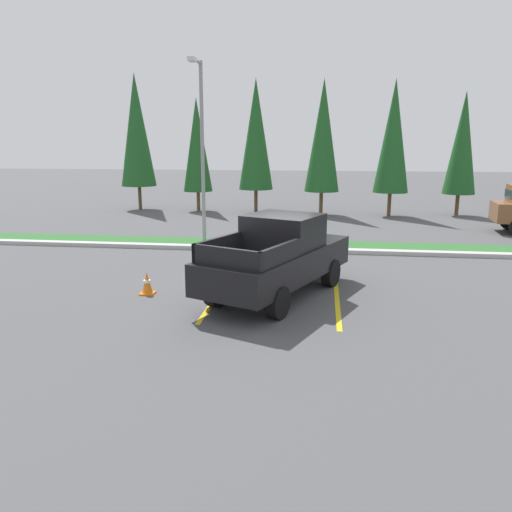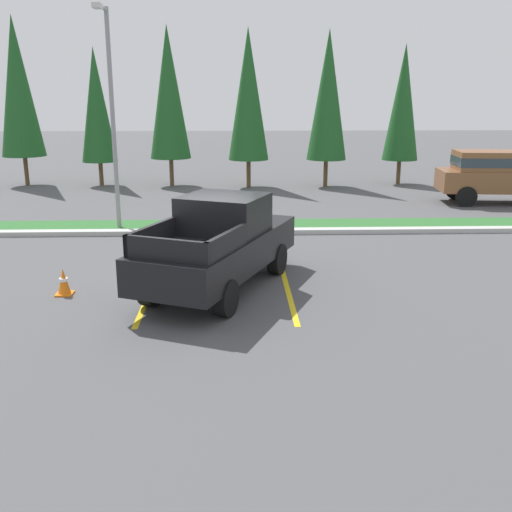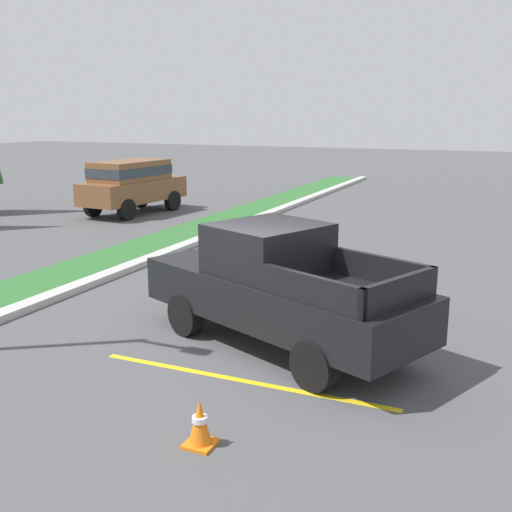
# 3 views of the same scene
# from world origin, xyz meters

# --- Properties ---
(ground_plane) EXTENTS (120.00, 120.00, 0.00)m
(ground_plane) POSITION_xyz_m (0.00, 0.00, 0.00)
(ground_plane) COLOR #4C4C4F
(parking_line_near) EXTENTS (0.12, 4.80, 0.01)m
(parking_line_near) POSITION_xyz_m (-1.11, -0.48, 0.00)
(parking_line_near) COLOR yellow
(parking_line_near) RESTS_ON ground
(parking_line_far) EXTENTS (0.12, 4.80, 0.01)m
(parking_line_far) POSITION_xyz_m (1.99, -0.48, 0.00)
(parking_line_far) COLOR yellow
(parking_line_far) RESTS_ON ground
(curb_strip) EXTENTS (56.00, 0.40, 0.15)m
(curb_strip) POSITION_xyz_m (0.00, 5.00, 0.07)
(curb_strip) COLOR #B2B2AD
(curb_strip) RESTS_ON ground
(grass_median) EXTENTS (56.00, 1.80, 0.06)m
(grass_median) POSITION_xyz_m (0.00, 6.10, 0.03)
(grass_median) COLOR #2D662D
(grass_median) RESTS_ON ground
(pickup_truck_main) EXTENTS (3.80, 5.54, 2.10)m
(pickup_truck_main) POSITION_xyz_m (0.46, -0.43, 1.04)
(pickup_truck_main) COLOR black
(pickup_truck_main) RESTS_ON ground
(suv_distant) EXTENTS (4.77, 2.33, 2.10)m
(suv_distant) POSITION_xyz_m (11.33, 10.15, 1.24)
(suv_distant) COLOR black
(suv_distant) RESTS_ON ground
(street_light) EXTENTS (0.24, 1.49, 6.83)m
(street_light) POSITION_xyz_m (-3.00, 5.74, 3.96)
(street_light) COLOR gray
(street_light) RESTS_ON ground
(cypress_tree_leftmost) EXTENTS (2.04, 2.04, 7.83)m
(cypress_tree_leftmost) POSITION_xyz_m (-9.29, 15.84, 4.61)
(cypress_tree_leftmost) COLOR brown
(cypress_tree_leftmost) RESTS_ON ground
(cypress_tree_left_inner) EXTENTS (1.67, 1.67, 6.42)m
(cypress_tree_left_inner) POSITION_xyz_m (-5.65, 15.61, 3.78)
(cypress_tree_left_inner) COLOR brown
(cypress_tree_left_inner) RESTS_ON ground
(cypress_tree_center) EXTENTS (1.92, 1.92, 7.38)m
(cypress_tree_center) POSITION_xyz_m (-2.23, 15.42, 4.35)
(cypress_tree_center) COLOR brown
(cypress_tree_center) RESTS_ON ground
(cypress_tree_right_inner) EXTENTS (1.88, 1.88, 7.24)m
(cypress_tree_right_inner) POSITION_xyz_m (1.47, 14.90, 4.26)
(cypress_tree_right_inner) COLOR brown
(cypress_tree_right_inner) RESTS_ON ground
(cypress_tree_rightmost) EXTENTS (1.87, 1.87, 7.18)m
(cypress_tree_rightmost) POSITION_xyz_m (5.15, 14.93, 4.22)
(cypress_tree_rightmost) COLOR brown
(cypress_tree_rightmost) RESTS_ON ground
(cypress_tree_far_right) EXTENTS (1.72, 1.72, 6.60)m
(cypress_tree_far_right) POSITION_xyz_m (8.86, 15.61, 3.88)
(cypress_tree_far_right) COLOR brown
(cypress_tree_far_right) RESTS_ON ground
(traffic_cone) EXTENTS (0.36, 0.36, 0.60)m
(traffic_cone) POSITION_xyz_m (-2.97, -0.80, 0.29)
(traffic_cone) COLOR orange
(traffic_cone) RESTS_ON ground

